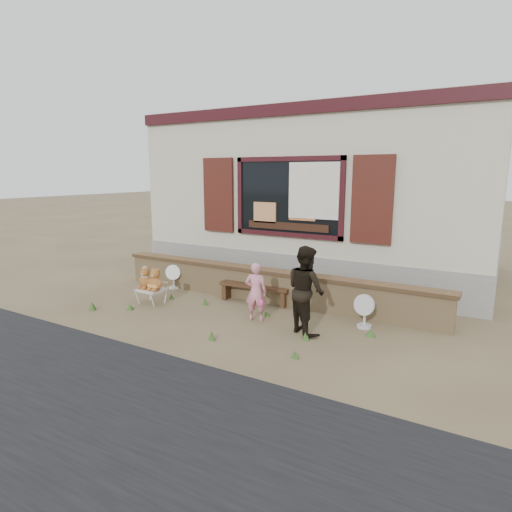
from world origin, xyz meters
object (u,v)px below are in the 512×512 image
Objects in this scene: bench at (255,289)px; adult at (306,290)px; folding_chair at (151,290)px; child at (256,292)px; teddy_bear_right at (156,279)px; teddy_bear_left at (146,277)px.

bench is 1.87m from adult.
adult is (3.28, 0.10, 0.45)m from folding_chair.
child reaches higher than folding_chair.
bench is at bearing -76.79° from child.
bench is 1.04× the size of adult.
teddy_bear_right is 2.16m from child.
teddy_bear_left is 0.28m from teddy_bear_right.
teddy_bear_right is at bearing 0.00° from teddy_bear_left.
teddy_bear_left reaches higher than bench.
child is 0.73× the size of adult.
adult reaches higher than teddy_bear_right.
teddy_bear_left is at bearing -155.39° from bench.
folding_chair is 0.29m from teddy_bear_right.
teddy_bear_right is 3.14m from adult.
folding_chair is 1.11× the size of teddy_bear_right.
bench is at bearing 31.13° from teddy_bear_left.
teddy_bear_left reaches higher than folding_chair.
teddy_bear_left is 0.97× the size of teddy_bear_right.
child is at bearing 6.02° from folding_chair.
teddy_bear_right is at bearing -151.11° from bench.
teddy_bear_left is at bearing -180.00° from folding_chair.
teddy_bear_right is (0.28, -0.01, 0.01)m from teddy_bear_left.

